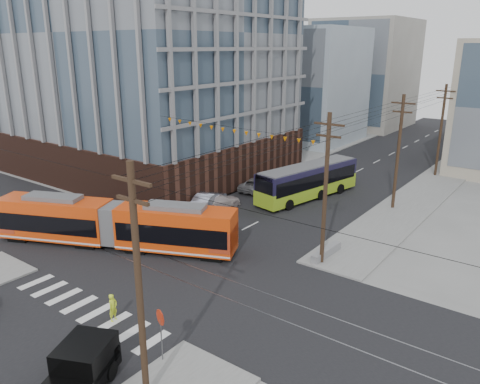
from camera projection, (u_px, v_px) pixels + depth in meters
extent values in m
plane|color=slate|center=(126.00, 289.00, 30.53)|extent=(160.00, 160.00, 0.00)
cube|color=#381E16|center=(146.00, 54.00, 56.40)|extent=(30.00, 25.00, 28.60)
cube|color=#8C99A5|center=(300.00, 85.00, 77.35)|extent=(18.00, 16.00, 18.00)
cube|color=gray|center=(365.00, 74.00, 90.66)|extent=(16.00, 18.00, 20.00)
cylinder|color=black|center=(139.00, 289.00, 19.45)|extent=(0.30, 0.30, 11.00)
cylinder|color=black|center=(469.00, 117.00, 66.94)|extent=(0.30, 0.30, 11.00)
imported|color=#A9AEC3|center=(209.00, 200.00, 45.58)|extent=(2.81, 5.22, 1.63)
imported|color=#BEB0B1|center=(219.00, 201.00, 45.88)|extent=(3.28, 4.83, 1.30)
imported|color=slate|center=(257.00, 184.00, 51.10)|extent=(2.60, 5.17, 1.40)
imported|color=#D2EA29|center=(113.00, 308.00, 26.80)|extent=(0.50, 0.67, 1.68)
cube|color=gray|center=(326.00, 253.00, 35.00)|extent=(0.97, 3.66, 0.73)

